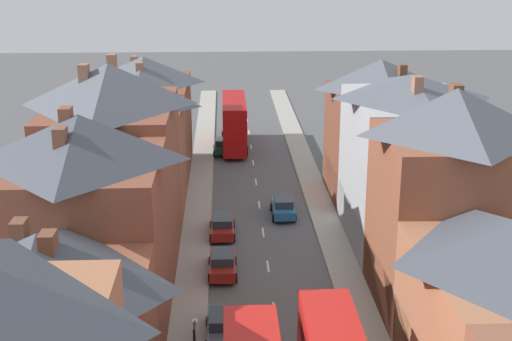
# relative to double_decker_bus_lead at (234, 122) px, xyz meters

# --- Properties ---
(pavement_left) EXTENTS (2.20, 104.00, 0.14)m
(pavement_left) POSITION_rel_double_decker_bus_lead_xyz_m (-3.29, -21.53, -2.75)
(pavement_left) COLOR #A8A399
(pavement_left) RESTS_ON ground
(pavement_right) EXTENTS (2.20, 104.00, 0.14)m
(pavement_right) POSITION_rel_double_decker_bus_lead_xyz_m (6.91, -21.53, -2.75)
(pavement_right) COLOR #A8A399
(pavement_right) RESTS_ON ground
(centre_line_dashes) EXTENTS (0.14, 97.80, 0.01)m
(centre_line_dashes) POSITION_rel_double_decker_bus_lead_xyz_m (1.81, -23.53, -2.81)
(centre_line_dashes) COLOR silver
(centre_line_dashes) RESTS_ON ground
(terrace_row_left) EXTENTS (8.00, 69.87, 14.16)m
(terrace_row_left) POSITION_rel_double_decker_bus_lead_xyz_m (-8.38, -37.79, 3.27)
(terrace_row_left) COLOR brown
(terrace_row_left) RESTS_ON ground
(terrace_row_right) EXTENTS (8.00, 60.23, 13.49)m
(terrace_row_right) POSITION_rel_double_decker_bus_lead_xyz_m (11.99, -39.96, 2.81)
(terrace_row_right) COLOR beige
(terrace_row_right) RESTS_ON ground
(double_decker_bus_lead) EXTENTS (2.74, 10.80, 5.30)m
(double_decker_bus_lead) POSITION_rel_double_decker_bus_lead_xyz_m (0.00, 0.00, 0.00)
(double_decker_bus_lead) COLOR #B70F0F
(double_decker_bus_lead) RESTS_ON ground
(car_near_blue) EXTENTS (1.90, 3.86, 1.61)m
(car_near_blue) POSITION_rel_double_decker_bus_lead_xyz_m (-1.29, -2.04, -2.01)
(car_near_blue) COLOR #144728
(car_near_blue) RESTS_ON ground
(car_near_silver) EXTENTS (1.90, 4.36, 1.60)m
(car_near_silver) POSITION_rel_double_decker_bus_lead_xyz_m (-1.29, -23.94, -2.01)
(car_near_silver) COLOR maroon
(car_near_silver) RESTS_ON ground
(car_parked_left_a) EXTENTS (1.90, 4.12, 1.64)m
(car_parked_left_a) POSITION_rel_double_decker_bus_lead_xyz_m (-1.29, -38.69, -1.99)
(car_parked_left_a) COLOR #4C515B
(car_parked_left_a) RESTS_ON ground
(car_mid_black) EXTENTS (1.90, 4.27, 1.63)m
(car_mid_black) POSITION_rel_double_decker_bus_lead_xyz_m (-1.29, -30.56, -1.99)
(car_mid_black) COLOR maroon
(car_mid_black) RESTS_ON ground
(car_mid_white) EXTENTS (1.90, 4.07, 1.60)m
(car_mid_white) POSITION_rel_double_decker_bus_lead_xyz_m (3.61, -20.21, -2.01)
(car_mid_white) COLOR #236093
(car_mid_white) RESTS_ON ground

